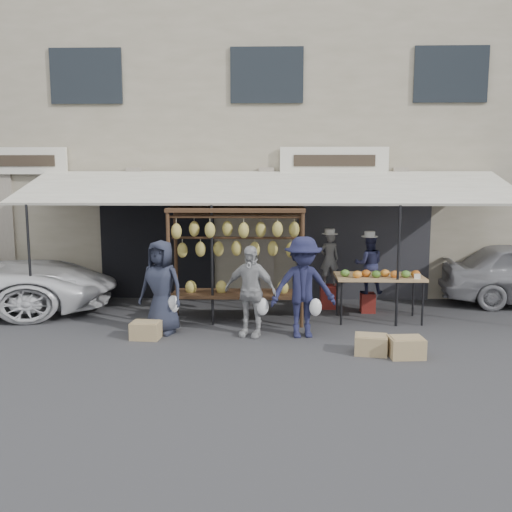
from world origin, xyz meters
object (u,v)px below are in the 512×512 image
(produce_table, at_px, (379,277))
(vendor_left, at_px, (329,259))
(customer_right, at_px, (303,287))
(crate_far, at_px, (146,330))
(vendor_right, at_px, (369,264))
(customer_left, at_px, (161,287))
(crate_near_b, at_px, (406,347))
(banana_rack, at_px, (236,242))
(crate_near_a, at_px, (371,345))
(customer_mid, at_px, (250,291))

(produce_table, height_order, vendor_left, vendor_left)
(customer_right, bearing_deg, crate_far, 175.91)
(customer_right, bearing_deg, vendor_right, 43.16)
(customer_left, xyz_separation_m, crate_near_b, (4.13, -1.25, -0.69))
(banana_rack, bearing_deg, crate_near_a, -39.72)
(banana_rack, bearing_deg, customer_mid, -72.19)
(customer_mid, height_order, crate_near_b, customer_mid)
(crate_near_a, distance_m, crate_far, 3.89)
(crate_far, bearing_deg, crate_near_b, -11.50)
(banana_rack, distance_m, produce_table, 2.87)
(vendor_left, bearing_deg, produce_table, 121.99)
(vendor_right, height_order, customer_left, customer_left)
(crate_near_b, bearing_deg, customer_right, 145.61)
(vendor_left, height_order, crate_far, vendor_left)
(vendor_left, height_order, crate_near_b, vendor_left)
(customer_right, distance_m, crate_far, 2.87)
(crate_near_a, bearing_deg, vendor_right, 81.79)
(crate_near_b, bearing_deg, banana_rack, 143.94)
(vendor_right, xyz_separation_m, customer_left, (-4.00, -1.64, -0.17))
(vendor_left, xyz_separation_m, crate_far, (-3.43, -2.37, -0.92))
(customer_mid, bearing_deg, crate_near_a, -7.01)
(customer_mid, bearing_deg, vendor_right, 55.61)
(crate_near_b, bearing_deg, vendor_right, 92.65)
(produce_table, xyz_separation_m, crate_near_b, (0.04, -2.20, -0.72))
(customer_mid, bearing_deg, customer_left, -166.28)
(customer_right, relative_size, crate_far, 3.60)
(crate_near_a, bearing_deg, vendor_left, 97.08)
(vendor_left, xyz_separation_m, customer_mid, (-1.60, -2.14, -0.25))
(banana_rack, relative_size, crate_near_a, 5.09)
(produce_table, relative_size, crate_far, 3.41)
(produce_table, relative_size, crate_near_b, 3.18)
(produce_table, distance_m, vendor_right, 0.71)
(vendor_right, distance_m, customer_mid, 2.98)
(customer_right, relative_size, crate_near_a, 3.51)
(banana_rack, relative_size, crate_near_b, 4.87)
(crate_near_a, xyz_separation_m, crate_near_b, (0.53, -0.15, 0.01))
(customer_mid, relative_size, crate_near_a, 3.20)
(customer_right, bearing_deg, crate_near_b, -42.59)
(produce_table, bearing_deg, customer_right, -144.05)
(vendor_right, height_order, customer_mid, customer_mid)
(customer_mid, xyz_separation_m, crate_near_a, (1.99, -0.96, -0.66))
(vendor_left, relative_size, customer_mid, 0.70)
(vendor_left, distance_m, crate_far, 4.27)
(vendor_right, bearing_deg, crate_far, 29.17)
(vendor_left, bearing_deg, banana_rack, 24.24)
(banana_rack, bearing_deg, vendor_left, 32.19)
(produce_table, bearing_deg, customer_left, -166.92)
(produce_table, xyz_separation_m, customer_mid, (-2.48, -1.09, -0.06))
(customer_right, height_order, crate_near_a, customer_right)
(customer_left, bearing_deg, crate_far, -102.91)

